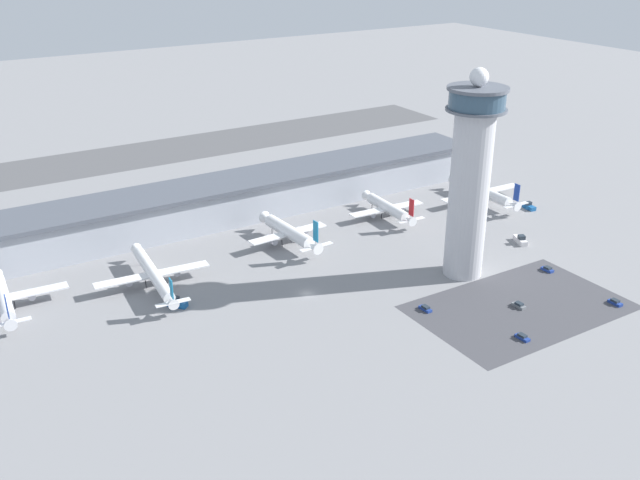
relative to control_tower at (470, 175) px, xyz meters
The scene contains 18 objects.
ground_plane 62.78m from the control_tower, 164.28° to the left, with size 1000.00×1000.00×0.00m, color gray.
terminal_building 101.84m from the control_tower, 121.09° to the left, with size 238.85×25.00×15.63m.
runway_strip 195.26m from the control_tower, 105.33° to the left, with size 358.27×44.00×0.01m, color #515154.
control_tower is the anchor object (origin of this frame).
parking_lot_surface 43.08m from the control_tower, 91.72° to the right, with size 64.00×40.00×0.01m, color #424247.
airplane_gate_alpha 145.83m from the control_tower, 158.75° to the left, with size 37.55×36.34×12.96m.
airplane_gate_bravo 104.17m from the control_tower, 154.14° to the left, with size 36.74×45.17×12.29m.
airplane_gate_charlie 68.64m from the control_tower, 126.82° to the left, with size 30.96×35.82×14.64m.
airplane_gate_delta 61.20m from the control_tower, 80.78° to the left, with size 32.24×33.44×12.63m.
airplane_gate_echo 75.68m from the control_tower, 41.38° to the left, with size 39.70×39.74×13.37m.
service_truck_catering 98.29m from the control_tower, 162.55° to the left, with size 5.74×6.28×3.03m.
service_truck_fuel 48.39m from the control_tower, 12.30° to the left, with size 5.16×7.99×3.19m.
service_truck_baggage 77.01m from the control_tower, 25.54° to the left, with size 3.20×6.09×2.95m.
car_grey_coupe 42.53m from the control_tower, 92.23° to the right, with size 2.01×4.41×1.54m.
car_maroon_suv 44.39m from the control_tower, 153.27° to the right, with size 1.96×4.37×1.45m.
car_silver_sedan 53.76m from the control_tower, 108.78° to the right, with size 1.96×4.40×1.42m.
car_black_suv 44.06m from the control_tower, 28.32° to the right, with size 2.07×4.29×1.51m.
car_navy_sedan 58.09m from the control_tower, 57.93° to the right, with size 1.86×4.37×1.52m.
Camera 1 is at (-99.30, -169.53, 104.65)m, focal length 40.00 mm.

